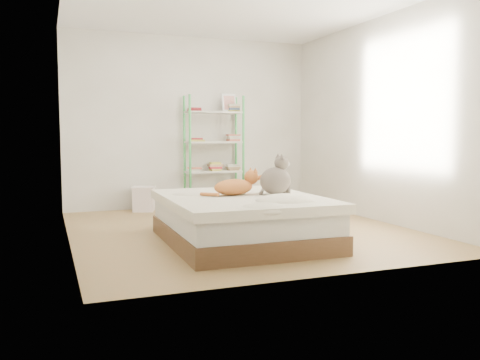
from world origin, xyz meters
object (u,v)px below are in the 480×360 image
grey_cat (275,175)px  white_bin (144,199)px  bed (241,219)px  shelf_unit (214,152)px  cardboard_box (245,204)px  orange_cat (234,185)px

grey_cat → white_bin: grey_cat is taller
bed → grey_cat: (0.39, 0.01, 0.45)m
shelf_unit → cardboard_box: (0.09, -1.05, -0.67)m
grey_cat → cardboard_box: grey_cat is taller
cardboard_box → grey_cat: bearing=-106.6°
orange_cat → bed: bearing=-79.9°
orange_cat → white_bin: bearing=90.1°
bed → grey_cat: 0.59m
bed → shelf_unit: (0.55, 2.56, 0.61)m
orange_cat → grey_cat: 0.45m
bed → white_bin: bed is taller
bed → shelf_unit: bearing=78.7°
shelf_unit → cardboard_box: 1.25m
shelf_unit → bed: bearing=-102.1°
orange_cat → grey_cat: size_ratio=1.27×
shelf_unit → white_bin: bearing=-178.4°
orange_cat → cardboard_box: orange_cat is taller
grey_cat → cardboard_box: size_ratio=0.77×
cardboard_box → white_bin: size_ratio=1.37×
orange_cat → shelf_unit: (0.59, 2.45, 0.26)m
grey_cat → white_bin: bearing=19.3°
grey_cat → cardboard_box: 1.60m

